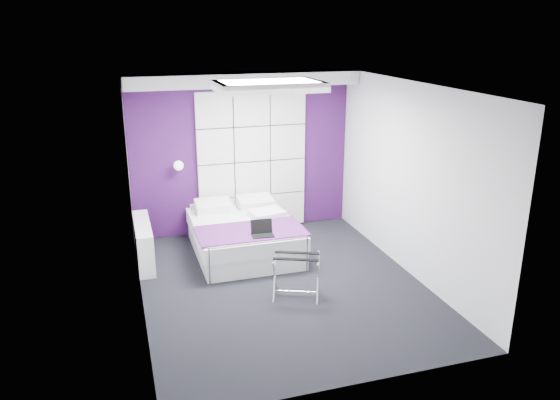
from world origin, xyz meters
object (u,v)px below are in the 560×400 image
object	(u,v)px
wall_lamp	(178,165)
nightstand	(204,208)
laptop	(262,231)
luggage_rack	(296,276)
radiator	(144,243)
bed	(244,235)

from	to	relation	value
wall_lamp	nightstand	world-z (taller)	wall_lamp
nightstand	laptop	xyz separation A→B (m)	(0.56, -1.45, 0.07)
wall_lamp	laptop	bearing A→B (deg)	-58.19
luggage_rack	laptop	distance (m)	0.96
luggage_rack	radiator	bearing A→B (deg)	159.99
radiator	nightstand	xyz separation A→B (m)	(1.00, 0.72, 0.20)
wall_lamp	radiator	bearing A→B (deg)	-130.10
bed	nightstand	distance (m)	0.95
radiator	laptop	size ratio (longest dim) A/B	4.01
wall_lamp	bed	xyz separation A→B (m)	(0.82, -0.84, -0.95)
radiator	laptop	bearing A→B (deg)	-25.11
luggage_rack	laptop	world-z (taller)	laptop
bed	laptop	distance (m)	0.73
radiator	bed	distance (m)	1.46
nightstand	laptop	distance (m)	1.56
radiator	bed	world-z (taller)	bed
radiator	luggage_rack	distance (m)	2.41
wall_lamp	nightstand	bearing A→B (deg)	-6.31
bed	luggage_rack	distance (m)	1.58
nightstand	laptop	size ratio (longest dim) A/B	1.37
wall_lamp	radiator	distance (m)	1.35
laptop	radiator	bearing A→B (deg)	158.97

